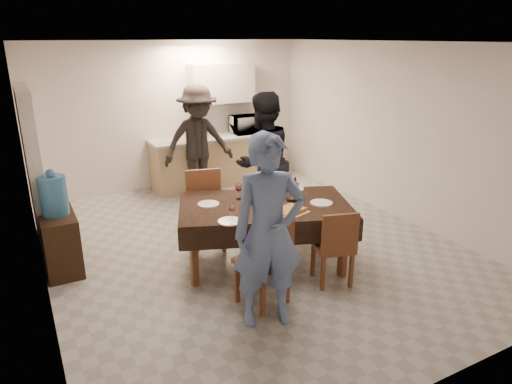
{
  "coord_description": "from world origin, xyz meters",
  "views": [
    {
      "loc": [
        -2.56,
        -4.95,
        2.67
      ],
      "look_at": [
        -0.06,
        -0.3,
        0.86
      ],
      "focal_mm": 32.0,
      "sensor_mm": 36.0,
      "label": 1
    }
  ],
  "objects_px": {
    "microwave": "(248,124)",
    "person_far": "(263,162)",
    "dining_table": "(265,207)",
    "person_near": "(269,232)",
    "console": "(61,242)",
    "savoury_tart": "(289,211)",
    "water_jug": "(53,196)",
    "water_pitcher": "(292,192)",
    "wine_bottle": "(259,192)",
    "person_kitchen": "(198,142)"
  },
  "relations": [
    {
      "from": "water_pitcher",
      "to": "person_kitchen",
      "type": "height_order",
      "value": "person_kitchen"
    },
    {
      "from": "console",
      "to": "savoury_tart",
      "type": "height_order",
      "value": "savoury_tart"
    },
    {
      "from": "dining_table",
      "to": "water_jug",
      "type": "distance_m",
      "value": 2.44
    },
    {
      "from": "console",
      "to": "microwave",
      "type": "relative_size",
      "value": 1.27
    },
    {
      "from": "water_jug",
      "to": "wine_bottle",
      "type": "height_order",
      "value": "water_jug"
    },
    {
      "from": "person_far",
      "to": "person_kitchen",
      "type": "bearing_deg",
      "value": -98.6
    },
    {
      "from": "wine_bottle",
      "to": "person_kitchen",
      "type": "height_order",
      "value": "person_kitchen"
    },
    {
      "from": "dining_table",
      "to": "water_jug",
      "type": "bearing_deg",
      "value": 176.53
    },
    {
      "from": "water_jug",
      "to": "wine_bottle",
      "type": "bearing_deg",
      "value": -23.92
    },
    {
      "from": "dining_table",
      "to": "microwave",
      "type": "height_order",
      "value": "microwave"
    },
    {
      "from": "person_kitchen",
      "to": "water_jug",
      "type": "bearing_deg",
      "value": -144.31
    },
    {
      "from": "water_pitcher",
      "to": "person_far",
      "type": "relative_size",
      "value": 0.11
    },
    {
      "from": "person_near",
      "to": "person_far",
      "type": "relative_size",
      "value": 0.96
    },
    {
      "from": "water_pitcher",
      "to": "person_near",
      "type": "relative_size",
      "value": 0.12
    },
    {
      "from": "dining_table",
      "to": "water_pitcher",
      "type": "relative_size",
      "value": 10.49
    },
    {
      "from": "wine_bottle",
      "to": "person_far",
      "type": "relative_size",
      "value": 0.15
    },
    {
      "from": "microwave",
      "to": "person_near",
      "type": "height_order",
      "value": "person_near"
    },
    {
      "from": "wine_bottle",
      "to": "microwave",
      "type": "xyz_separation_m",
      "value": [
        1.48,
        3.17,
        0.15
      ]
    },
    {
      "from": "dining_table",
      "to": "water_jug",
      "type": "xyz_separation_m",
      "value": [
        -2.21,
        1.01,
        0.2
      ]
    },
    {
      "from": "water_jug",
      "to": "water_pitcher",
      "type": "xyz_separation_m",
      "value": [
        2.56,
        -1.06,
        -0.05
      ]
    },
    {
      "from": "water_jug",
      "to": "person_far",
      "type": "distance_m",
      "value": 2.76
    },
    {
      "from": "person_near",
      "to": "person_kitchen",
      "type": "bearing_deg",
      "value": 93.61
    },
    {
      "from": "dining_table",
      "to": "microwave",
      "type": "distance_m",
      "value": 3.54
    },
    {
      "from": "savoury_tart",
      "to": "water_jug",
      "type": "bearing_deg",
      "value": 149.0
    },
    {
      "from": "microwave",
      "to": "person_near",
      "type": "relative_size",
      "value": 0.32
    },
    {
      "from": "dining_table",
      "to": "person_far",
      "type": "xyz_separation_m",
      "value": [
        0.55,
        1.05,
        0.23
      ]
    },
    {
      "from": "console",
      "to": "person_near",
      "type": "relative_size",
      "value": 0.41
    },
    {
      "from": "water_pitcher",
      "to": "savoury_tart",
      "type": "xyz_separation_m",
      "value": [
        -0.25,
        -0.33,
        -0.08
      ]
    },
    {
      "from": "console",
      "to": "wine_bottle",
      "type": "xyz_separation_m",
      "value": [
        2.16,
        -0.96,
        0.57
      ]
    },
    {
      "from": "wine_bottle",
      "to": "savoury_tart",
      "type": "height_order",
      "value": "wine_bottle"
    },
    {
      "from": "microwave",
      "to": "person_far",
      "type": "distance_m",
      "value": 2.34
    },
    {
      "from": "console",
      "to": "water_jug",
      "type": "xyz_separation_m",
      "value": [
        0.0,
        0.0,
        0.58
      ]
    },
    {
      "from": "wine_bottle",
      "to": "water_pitcher",
      "type": "xyz_separation_m",
      "value": [
        0.4,
        -0.1,
        -0.04
      ]
    },
    {
      "from": "wine_bottle",
      "to": "person_far",
      "type": "bearing_deg",
      "value": 59.04
    },
    {
      "from": "console",
      "to": "microwave",
      "type": "height_order",
      "value": "microwave"
    },
    {
      "from": "microwave",
      "to": "console",
      "type": "bearing_deg",
      "value": 31.34
    },
    {
      "from": "dining_table",
      "to": "person_far",
      "type": "bearing_deg",
      "value": 83.4
    },
    {
      "from": "water_jug",
      "to": "person_far",
      "type": "bearing_deg",
      "value": 0.88
    },
    {
      "from": "person_near",
      "to": "water_pitcher",
      "type": "bearing_deg",
      "value": 63.4
    },
    {
      "from": "console",
      "to": "microwave",
      "type": "xyz_separation_m",
      "value": [
        3.64,
        2.21,
        0.72
      ]
    },
    {
      "from": "savoury_tart",
      "to": "microwave",
      "type": "bearing_deg",
      "value": 69.78
    },
    {
      "from": "dining_table",
      "to": "microwave",
      "type": "bearing_deg",
      "value": 87.16
    },
    {
      "from": "microwave",
      "to": "person_kitchen",
      "type": "relative_size",
      "value": 0.32
    },
    {
      "from": "dining_table",
      "to": "wine_bottle",
      "type": "relative_size",
      "value": 7.84
    },
    {
      "from": "person_near",
      "to": "person_kitchen",
      "type": "height_order",
      "value": "person_kitchen"
    },
    {
      "from": "savoury_tart",
      "to": "microwave",
      "type": "height_order",
      "value": "microwave"
    },
    {
      "from": "wine_bottle",
      "to": "water_jug",
      "type": "bearing_deg",
      "value": 156.08
    },
    {
      "from": "water_jug",
      "to": "person_near",
      "type": "distance_m",
      "value": 2.64
    },
    {
      "from": "dining_table",
      "to": "console",
      "type": "bearing_deg",
      "value": 176.53
    },
    {
      "from": "dining_table",
      "to": "person_kitchen",
      "type": "distance_m",
      "value": 2.79
    }
  ]
}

